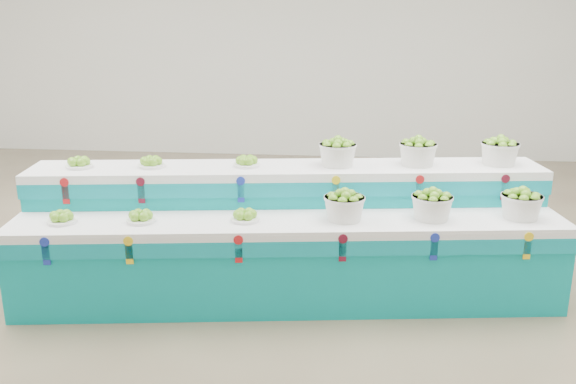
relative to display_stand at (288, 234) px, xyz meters
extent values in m
plane|color=brown|center=(-0.82, 0.16, -0.51)|extent=(10.00, 10.00, 0.00)
plane|color=silver|center=(-0.82, 5.16, 1.49)|extent=(10.00, 0.00, 10.00)
cylinder|color=white|center=(-1.69, -0.50, 0.26)|extent=(0.26, 0.26, 0.10)
cylinder|color=white|center=(-1.09, -0.42, 0.26)|extent=(0.26, 0.26, 0.10)
cylinder|color=white|center=(-0.30, -0.31, 0.26)|extent=(0.26, 0.26, 0.10)
cylinder|color=white|center=(-1.76, 0.03, 0.56)|extent=(0.26, 0.26, 0.10)
cylinder|color=white|center=(-1.16, 0.11, 0.56)|extent=(0.26, 0.26, 0.10)
cylinder|color=white|center=(-0.37, 0.22, 0.56)|extent=(0.26, 0.26, 0.10)
camera|label=1|loc=(0.49, -4.66, 1.73)|focal=37.64mm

